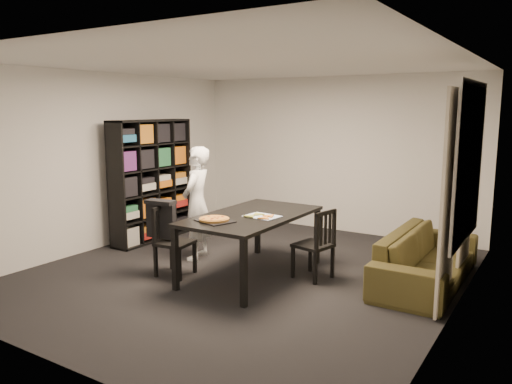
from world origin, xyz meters
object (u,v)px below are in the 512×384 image
Objects in this scene: bookshelf at (152,181)px; baking_tray at (215,221)px; chair_right at (319,240)px; sofa at (427,258)px; pepperoni_pizza at (214,219)px; person at (197,203)px; dining_table at (252,220)px; chair_left at (169,236)px.

bookshelf is 4.75× the size of baking_tray.
chair_right is 0.41× the size of sofa.
pepperoni_pizza reaches higher than sofa.
pepperoni_pizza is (0.88, -0.77, 0.03)m from person.
bookshelf is 1.33m from person.
bookshelf is 2.39m from dining_table.
person is 3.07m from sofa.
baking_tray is at bearing 33.96° from person.
pepperoni_pizza is 2.58m from sofa.
pepperoni_pizza is at bearing -101.25° from chair_left.
chair_left reaches higher than chair_right.
dining_table reaches higher than sofa.
baking_tray is at bearing -34.01° from chair_right.
bookshelf reaches higher than chair_left.
pepperoni_pizza is at bearing 163.41° from baking_tray.
person is at bearing 103.01° from sofa.
chair_left is 0.81m from pepperoni_pizza.
chair_left is at bearing 116.39° from sofa.
sofa is at bearing -70.82° from chair_left.
person is 1.17m from pepperoni_pizza.
dining_table is 1.06m from chair_left.
dining_table is 2.15× the size of chair_left.
person is at bearing 138.71° from pepperoni_pizza.
pepperoni_pizza is (2.12, -1.20, -0.14)m from bookshelf.
baking_tray is 0.19× the size of sofa.
chair_right is 1.31m from sofa.
chair_left reaches higher than baking_tray.
bookshelf is at bearing 150.58° from pepperoni_pizza.
person is (-1.80, -0.10, 0.29)m from chair_right.
bookshelf is 1.85m from chair_left.
baking_tray is (-0.91, -0.87, 0.30)m from chair_right.
chair_right is (0.76, 0.32, -0.22)m from dining_table.
person is at bearing -18.91° from bookshelf.
person reaches higher than baking_tray.
dining_table is at bearing -55.22° from chair_right.
person reaches higher than chair_left.
sofa is at bearing 129.06° from chair_right.
person is at bearing 3.05° from chair_left.
bookshelf reaches higher than sofa.
pepperoni_pizza reaches higher than dining_table.
pepperoni_pizza is 0.17× the size of sofa.
bookshelf is 1.22× the size of person.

